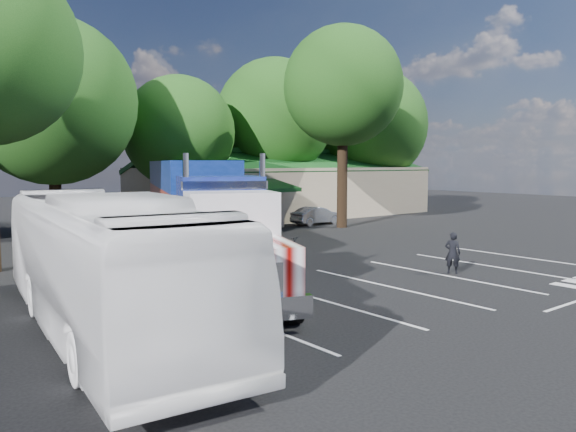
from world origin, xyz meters
TOP-DOWN VIEW (x-y plane):
  - ground at (0.00, 0.00)m, footprint 120.00×120.00m
  - event_hall at (13.74, 17.81)m, footprint 24.20×14.12m
  - tree_row_c at (-5.00, 16.20)m, footprint 10.00×10.00m
  - tree_row_d at (4.00, 17.50)m, footprint 8.00×8.00m
  - tree_row_e at (13.00, 18.00)m, footprint 9.60×9.60m
  - tree_row_f at (23.00, 16.80)m, footprint 10.40×10.40m
  - tree_near_right at (11.50, 8.50)m, footprint 8.00×8.00m
  - semi_truck at (-2.50, 3.65)m, footprint 10.79×21.88m
  - woman at (3.77, -5.82)m, footprint 0.65×0.73m
  - bicycle at (1.80, 2.18)m, footprint 0.86×1.65m
  - tour_bus at (-9.86, -4.80)m, footprint 4.53×13.25m
  - silver_sedan at (11.33, 10.90)m, footprint 3.88×1.38m

SIDE VIEW (x-z plane):
  - ground at x=0.00m, z-range 0.00..0.00m
  - bicycle at x=1.80m, z-range 0.00..0.82m
  - silver_sedan at x=11.33m, z-range 0.00..1.28m
  - woman at x=3.77m, z-range 0.00..1.67m
  - tour_bus at x=-9.86m, z-range 0.00..3.62m
  - event_hall at x=13.74m, z-range -0.56..4.99m
  - semi_truck at x=-2.50m, z-range 0.31..5.01m
  - tree_row_d at x=4.00m, z-range 1.28..11.88m
  - tree_row_f at x=23.00m, z-range 1.29..14.29m
  - tree_row_c at x=-5.00m, z-range 1.51..14.56m
  - tree_row_e at x=13.00m, z-range 1.64..14.54m
  - tree_near_right at x=11.50m, z-range 2.71..16.21m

